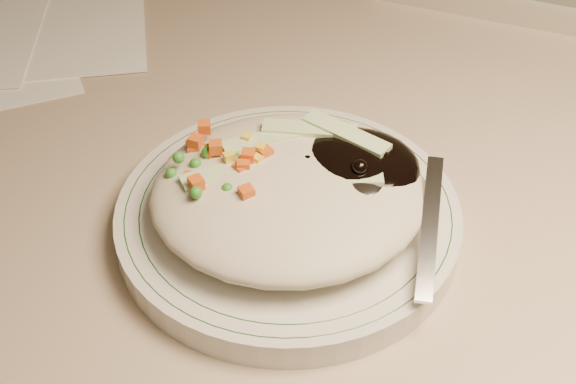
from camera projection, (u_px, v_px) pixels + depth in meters
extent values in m
cube|color=tan|center=(333.00, 119.00, 0.72)|extent=(1.40, 0.70, 0.04)
cylinder|color=silver|center=(288.00, 219.00, 0.58)|extent=(0.25, 0.25, 0.02)
torus|color=#144723|center=(288.00, 209.00, 0.57)|extent=(0.23, 0.23, 0.00)
torus|color=#144723|center=(288.00, 209.00, 0.57)|extent=(0.21, 0.21, 0.00)
ellipsoid|color=#B4AB92|center=(289.00, 192.00, 0.55)|extent=(0.19, 0.18, 0.04)
ellipsoid|color=black|center=(350.00, 168.00, 0.56)|extent=(0.10, 0.09, 0.03)
ellipsoid|color=orange|center=(222.00, 176.00, 0.56)|extent=(0.08, 0.08, 0.02)
sphere|color=black|center=(307.00, 163.00, 0.56)|extent=(0.01, 0.01, 0.01)
sphere|color=black|center=(347.00, 154.00, 0.56)|extent=(0.01, 0.01, 0.01)
sphere|color=black|center=(381.00, 154.00, 0.56)|extent=(0.01, 0.01, 0.01)
sphere|color=black|center=(367.00, 149.00, 0.57)|extent=(0.01, 0.01, 0.01)
sphere|color=black|center=(360.00, 168.00, 0.54)|extent=(0.01, 0.01, 0.01)
sphere|color=black|center=(345.00, 161.00, 0.56)|extent=(0.01, 0.01, 0.01)
sphere|color=black|center=(358.00, 150.00, 0.57)|extent=(0.01, 0.01, 0.01)
cube|color=#D25317|center=(216.00, 147.00, 0.55)|extent=(0.01, 0.01, 0.01)
cube|color=#D25317|center=(241.00, 178.00, 0.55)|extent=(0.01, 0.01, 0.01)
cube|color=#D25317|center=(196.00, 141.00, 0.57)|extent=(0.01, 0.01, 0.01)
cube|color=#D25317|center=(248.00, 156.00, 0.55)|extent=(0.01, 0.01, 0.01)
cube|color=#D25317|center=(244.00, 165.00, 0.55)|extent=(0.01, 0.01, 0.01)
cube|color=#D25317|center=(194.00, 147.00, 0.58)|extent=(0.01, 0.01, 0.01)
cube|color=#D25317|center=(212.00, 151.00, 0.56)|extent=(0.01, 0.01, 0.01)
cube|color=#D25317|center=(241.00, 169.00, 0.55)|extent=(0.01, 0.01, 0.01)
cube|color=#D25317|center=(265.00, 153.00, 0.56)|extent=(0.01, 0.01, 0.01)
cube|color=#D25317|center=(204.00, 127.00, 0.57)|extent=(0.01, 0.01, 0.01)
cube|color=#D25317|center=(196.00, 183.00, 0.53)|extent=(0.01, 0.01, 0.01)
cube|color=#D25317|center=(246.00, 193.00, 0.52)|extent=(0.01, 0.01, 0.01)
cube|color=#D25317|center=(189.00, 179.00, 0.55)|extent=(0.01, 0.01, 0.01)
cube|color=#D25317|center=(195.00, 150.00, 0.57)|extent=(0.01, 0.01, 0.01)
sphere|color=#388C28|center=(242.00, 162.00, 0.56)|extent=(0.01, 0.01, 0.01)
sphere|color=#388C28|center=(196.00, 193.00, 0.52)|extent=(0.01, 0.01, 0.01)
sphere|color=#388C28|center=(196.00, 164.00, 0.55)|extent=(0.01, 0.01, 0.01)
sphere|color=#388C28|center=(178.00, 158.00, 0.55)|extent=(0.01, 0.01, 0.01)
sphere|color=#388C28|center=(238.00, 158.00, 0.56)|extent=(0.01, 0.01, 0.01)
sphere|color=#388C28|center=(251.00, 191.00, 0.54)|extent=(0.01, 0.01, 0.01)
sphere|color=#388C28|center=(221.00, 171.00, 0.55)|extent=(0.01, 0.01, 0.01)
sphere|color=#388C28|center=(213.00, 191.00, 0.54)|extent=(0.01, 0.01, 0.01)
sphere|color=#388C28|center=(171.00, 174.00, 0.55)|extent=(0.01, 0.01, 0.01)
sphere|color=#388C28|center=(210.00, 149.00, 0.56)|extent=(0.01, 0.01, 0.01)
sphere|color=#388C28|center=(207.00, 152.00, 0.56)|extent=(0.01, 0.01, 0.01)
sphere|color=#388C28|center=(197.00, 180.00, 0.54)|extent=(0.01, 0.01, 0.01)
sphere|color=#388C28|center=(227.00, 189.00, 0.53)|extent=(0.01, 0.01, 0.01)
sphere|color=#388C28|center=(269.00, 143.00, 0.57)|extent=(0.01, 0.01, 0.01)
cube|color=yellow|center=(236.00, 158.00, 0.56)|extent=(0.01, 0.01, 0.01)
cube|color=yellow|center=(258.00, 160.00, 0.55)|extent=(0.01, 0.01, 0.01)
cube|color=yellow|center=(220.00, 157.00, 0.56)|extent=(0.01, 0.01, 0.01)
cube|color=yellow|center=(229.00, 157.00, 0.55)|extent=(0.01, 0.01, 0.01)
cube|color=yellow|center=(221.00, 173.00, 0.55)|extent=(0.01, 0.01, 0.01)
cube|color=yellow|center=(260.00, 149.00, 0.56)|extent=(0.01, 0.01, 0.01)
cube|color=yellow|center=(247.00, 139.00, 0.57)|extent=(0.01, 0.01, 0.01)
cube|color=yellow|center=(235.00, 173.00, 0.55)|extent=(0.01, 0.01, 0.01)
cube|color=#B2D18C|center=(269.00, 139.00, 0.57)|extent=(0.07, 0.03, 0.00)
cube|color=#B2D18C|center=(310.00, 129.00, 0.58)|extent=(0.07, 0.03, 0.00)
cube|color=#B2D18C|center=(229.00, 171.00, 0.55)|extent=(0.07, 0.04, 0.00)
cube|color=#B2D18C|center=(346.00, 133.00, 0.57)|extent=(0.06, 0.06, 0.00)
cube|color=#B2D18C|center=(297.00, 185.00, 0.54)|extent=(0.07, 0.03, 0.00)
cube|color=#B2D18C|center=(333.00, 178.00, 0.54)|extent=(0.07, 0.02, 0.00)
ellipsoid|color=silver|center=(360.00, 180.00, 0.54)|extent=(0.05, 0.06, 0.01)
cube|color=silver|center=(430.00, 226.00, 0.53)|extent=(0.04, 0.11, 0.03)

